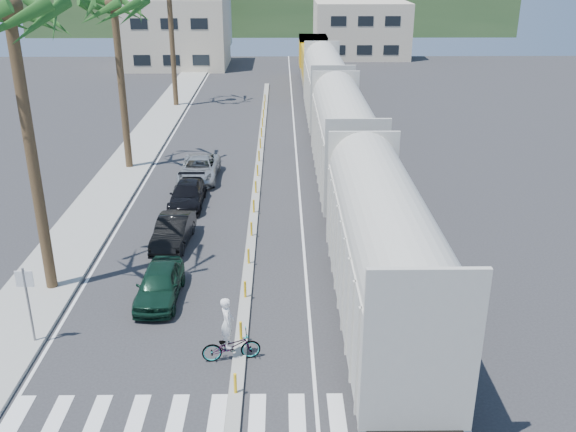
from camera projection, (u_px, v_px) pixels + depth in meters
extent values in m
plane|color=#28282B|center=(238.00, 377.00, 20.98)|extent=(140.00, 140.00, 0.00)
cube|color=gray|center=(136.00, 154.00, 43.98)|extent=(3.00, 90.00, 0.15)
cube|color=black|center=(320.00, 142.00, 46.90)|extent=(0.12, 100.00, 0.06)
cube|color=black|center=(339.00, 142.00, 46.92)|extent=(0.12, 100.00, 0.06)
cube|color=gray|center=(258.00, 177.00, 39.44)|extent=(0.45, 60.00, 0.15)
cylinder|color=yellow|center=(235.00, 383.00, 19.86)|extent=(0.10, 0.10, 0.70)
cylinder|color=yellow|center=(241.00, 330.00, 22.64)|extent=(0.10, 0.10, 0.70)
cylinder|color=yellow|center=(245.00, 289.00, 25.41)|extent=(0.10, 0.10, 0.70)
cylinder|color=yellow|center=(249.00, 256.00, 28.19)|extent=(0.10, 0.10, 0.70)
cylinder|color=yellow|center=(251.00, 229.00, 30.96)|extent=(0.10, 0.10, 0.70)
cylinder|color=yellow|center=(254.00, 206.00, 33.73)|extent=(0.10, 0.10, 0.70)
cylinder|color=yellow|center=(256.00, 187.00, 36.51)|extent=(0.10, 0.10, 0.70)
cylinder|color=yellow|center=(257.00, 170.00, 39.28)|extent=(0.10, 0.10, 0.70)
cylinder|color=yellow|center=(259.00, 156.00, 42.05)|extent=(0.10, 0.10, 0.70)
cylinder|color=yellow|center=(260.00, 143.00, 44.83)|extent=(0.10, 0.10, 0.70)
cylinder|color=yellow|center=(261.00, 132.00, 47.60)|extent=(0.10, 0.10, 0.70)
cylinder|color=yellow|center=(263.00, 122.00, 50.38)|extent=(0.10, 0.10, 0.70)
cylinder|color=yellow|center=(263.00, 113.00, 53.15)|extent=(0.10, 0.10, 0.70)
cylinder|color=yellow|center=(264.00, 105.00, 55.92)|extent=(0.10, 0.10, 0.70)
cylinder|color=yellow|center=(265.00, 98.00, 58.70)|extent=(0.10, 0.10, 0.70)
cube|color=silver|center=(234.00, 418.00, 19.13)|extent=(14.00, 2.20, 0.01)
cube|color=silver|center=(161.00, 155.00, 44.02)|extent=(0.12, 90.00, 0.01)
cube|color=silver|center=(296.00, 154.00, 44.12)|extent=(0.12, 90.00, 0.01)
cube|color=beige|center=(383.00, 266.00, 22.46)|extent=(3.00, 12.88, 3.40)
cylinder|color=beige|center=(385.00, 221.00, 21.82)|extent=(2.90, 12.58, 2.90)
cube|color=black|center=(379.00, 320.00, 23.30)|extent=(2.60, 12.88, 1.00)
cube|color=beige|center=(344.00, 146.00, 36.33)|extent=(3.00, 12.88, 3.40)
cylinder|color=beige|center=(345.00, 117.00, 35.69)|extent=(2.90, 12.58, 2.90)
cube|color=black|center=(342.00, 183.00, 37.17)|extent=(2.60, 12.88, 1.00)
cube|color=beige|center=(326.00, 93.00, 50.20)|extent=(3.00, 12.88, 3.40)
cylinder|color=beige|center=(327.00, 71.00, 49.55)|extent=(2.90, 12.58, 2.90)
cube|color=black|center=(325.00, 120.00, 51.04)|extent=(2.60, 12.88, 1.00)
cube|color=#4C4C4F|center=(315.00, 77.00, 65.62)|extent=(3.00, 17.00, 0.50)
cube|color=gold|center=(316.00, 63.00, 64.11)|extent=(2.70, 12.24, 2.60)
cube|color=gold|center=(313.00, 51.00, 70.26)|extent=(3.00, 3.74, 3.20)
cube|color=black|center=(315.00, 83.00, 65.85)|extent=(2.60, 13.60, 0.90)
cylinder|color=brown|center=(33.00, 162.00, 24.35)|extent=(0.44, 0.44, 11.00)
sphere|color=#1E561A|center=(8.00, 6.00, 22.20)|extent=(3.20, 3.20, 3.20)
cylinder|color=brown|center=(122.00, 91.00, 39.33)|extent=(0.44, 0.44, 10.00)
sphere|color=#1E561A|center=(113.00, 3.00, 37.37)|extent=(3.20, 3.20, 3.20)
cylinder|color=brown|center=(172.00, 38.00, 55.60)|extent=(0.44, 0.44, 12.00)
cylinder|color=slate|center=(29.00, 307.00, 22.18)|extent=(0.08, 0.08, 3.00)
cube|color=silver|center=(24.00, 279.00, 21.76)|extent=(0.60, 0.04, 0.60)
cube|color=#C3B39B|center=(177.00, 32.00, 76.67)|extent=(12.00, 10.00, 8.00)
cube|color=#C3B39B|center=(179.00, 12.00, 91.06)|extent=(14.00, 12.00, 10.00)
cube|color=#C3B39B|center=(360.00, 29.00, 84.49)|extent=(12.00, 10.00, 7.00)
imported|color=#0F2F21|center=(159.00, 284.00, 25.44)|extent=(1.70, 4.06, 1.37)
imported|color=black|center=(173.00, 231.00, 30.25)|extent=(1.97, 4.32, 1.36)
imported|color=black|center=(187.00, 195.00, 34.93)|extent=(1.79, 4.39, 1.27)
imported|color=#A7AAAC|center=(199.00, 169.00, 38.98)|extent=(2.36, 4.93, 1.36)
imported|color=#9EA0A5|center=(231.00, 346.00, 21.70)|extent=(1.32, 2.21, 1.05)
imported|color=white|center=(227.00, 322.00, 21.34)|extent=(0.80, 0.64, 1.82)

